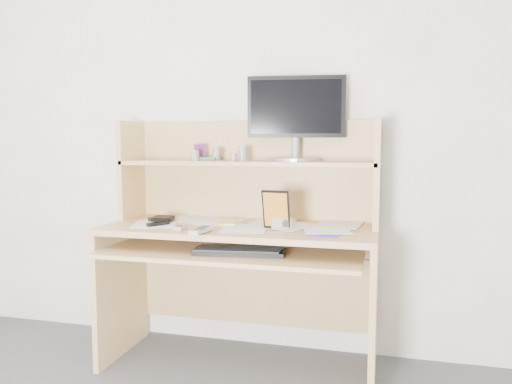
% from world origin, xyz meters
% --- Properties ---
extents(back_wall, '(3.60, 0.04, 2.50)m').
position_xyz_m(back_wall, '(0.00, 1.80, 1.25)').
color(back_wall, white).
rests_on(back_wall, floor).
extents(desk, '(1.40, 0.70, 1.30)m').
position_xyz_m(desk, '(0.00, 1.56, 0.69)').
color(desk, tan).
rests_on(desk, floor).
extents(paper_clutter, '(1.32, 0.54, 0.01)m').
position_xyz_m(paper_clutter, '(0.00, 1.48, 0.75)').
color(paper_clutter, white).
rests_on(paper_clutter, desk).
extents(keyboard, '(0.45, 0.21, 0.03)m').
position_xyz_m(keyboard, '(0.06, 1.27, 0.66)').
color(keyboard, black).
rests_on(keyboard, desk).
extents(tv_remote, '(0.07, 0.17, 0.02)m').
position_xyz_m(tv_remote, '(-0.11, 1.23, 0.76)').
color(tv_remote, '#9D9D98').
rests_on(tv_remote, paper_clutter).
extents(flip_phone, '(0.04, 0.08, 0.02)m').
position_xyz_m(flip_phone, '(-0.25, 1.29, 0.77)').
color(flip_phone, '#B4B4B6').
rests_on(flip_phone, paper_clutter).
extents(stapler, '(0.09, 0.12, 0.04)m').
position_xyz_m(stapler, '(-0.41, 1.38, 0.77)').
color(stapler, black).
rests_on(stapler, paper_clutter).
extents(wallet, '(0.11, 0.09, 0.03)m').
position_xyz_m(wallet, '(-0.44, 1.51, 0.77)').
color(wallet, black).
rests_on(wallet, paper_clutter).
extents(sticky_note_pad, '(0.11, 0.11, 0.01)m').
position_xyz_m(sticky_note_pad, '(-0.08, 1.50, 0.76)').
color(sticky_note_pad, yellow).
rests_on(sticky_note_pad, desk).
extents(digital_camera, '(0.10, 0.07, 0.06)m').
position_xyz_m(digital_camera, '(0.24, 1.41, 0.79)').
color(digital_camera, silver).
rests_on(digital_camera, paper_clutter).
extents(game_case, '(0.14, 0.03, 0.19)m').
position_xyz_m(game_case, '(0.21, 1.40, 0.85)').
color(game_case, black).
rests_on(game_case, paper_clutter).
extents(blue_pen, '(0.15, 0.01, 0.01)m').
position_xyz_m(blue_pen, '(0.46, 1.25, 0.76)').
color(blue_pen, '#1E1BD0').
rests_on(blue_pen, paper_clutter).
extents(card_box, '(0.07, 0.05, 0.09)m').
position_xyz_m(card_box, '(-0.29, 1.68, 1.13)').
color(card_box, maroon).
rests_on(card_box, desk).
extents(shelf_book, '(0.15, 0.19, 0.02)m').
position_xyz_m(shelf_book, '(-0.25, 1.70, 1.09)').
color(shelf_book, '#348443').
rests_on(shelf_book, desk).
extents(chip_stack_a, '(0.06, 0.06, 0.06)m').
position_xyz_m(chip_stack_a, '(-0.28, 1.59, 1.11)').
color(chip_stack_a, black).
rests_on(chip_stack_a, desk).
extents(chip_stack_b, '(0.05, 0.05, 0.07)m').
position_xyz_m(chip_stack_b, '(-0.18, 1.65, 1.12)').
color(chip_stack_b, white).
rests_on(chip_stack_b, desk).
extents(chip_stack_c, '(0.04, 0.04, 0.04)m').
position_xyz_m(chip_stack_c, '(-0.07, 1.60, 1.10)').
color(chip_stack_c, black).
rests_on(chip_stack_c, desk).
extents(chip_stack_d, '(0.06, 0.06, 0.08)m').
position_xyz_m(chip_stack_d, '(-0.02, 1.63, 1.12)').
color(chip_stack_d, silver).
rests_on(chip_stack_d, desk).
extents(monitor, '(0.52, 0.26, 0.45)m').
position_xyz_m(monitor, '(0.26, 1.69, 1.32)').
color(monitor, '#A4A4A9').
rests_on(monitor, desk).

